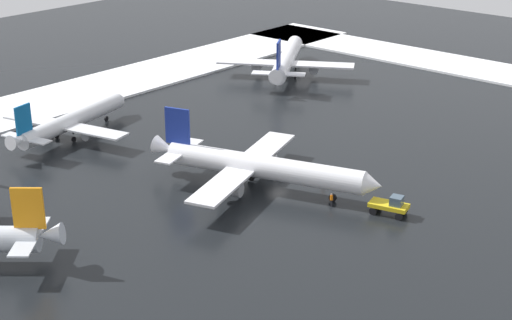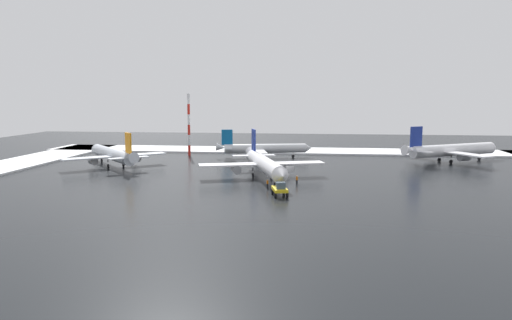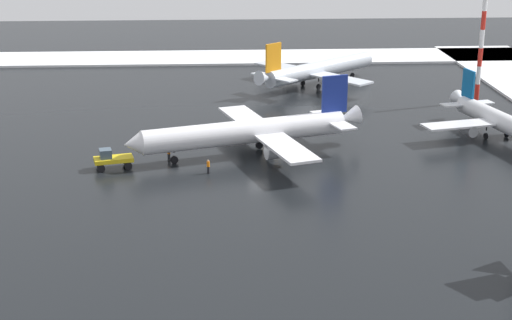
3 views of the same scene
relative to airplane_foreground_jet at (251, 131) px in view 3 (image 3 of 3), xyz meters
The scene contains 9 objects.
ground_plane 5.74m from the airplane_foreground_jet, behind, with size 240.00×240.00×0.00m, color black.
snow_bank_right 62.28m from the airplane_foreground_jet, ahead, with size 14.00×116.00×0.43m, color white.
airplane_foreground_jet is the anchor object (origin of this frame).
airplane_distant_tail 34.08m from the airplane_foreground_jet, 83.26° to the right, with size 25.80×21.63×7.74m.
airplane_parked_portside 39.61m from the airplane_foreground_jet, 19.43° to the right, with size 22.32×24.02×8.72m.
pushback_tug 17.60m from the airplane_foreground_jet, 104.94° to the left, with size 3.23×4.99×2.50m.
ground_crew_beside_wing 8.93m from the airplane_foreground_jet, 142.15° to the left, with size 0.36×0.36×1.71m.
ground_crew_mid_apron 10.59m from the airplane_foreground_jet, 99.77° to the left, with size 0.36×0.36×1.71m.
antenna_mast 45.12m from the airplane_foreground_jet, 55.85° to the right, with size 0.70×0.70×17.25m.
Camera 3 is at (-89.33, 4.85, 31.00)m, focal length 55.00 mm.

